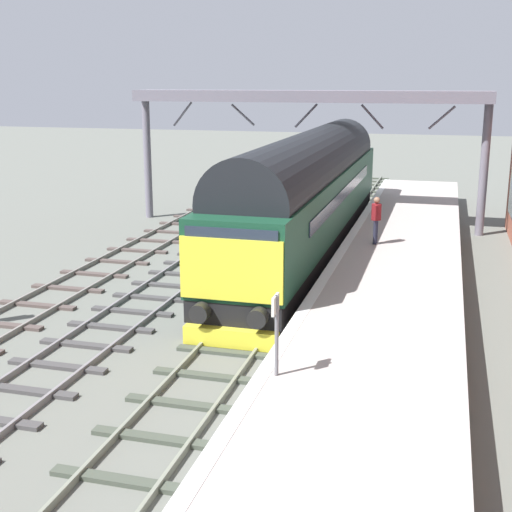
{
  "coord_description": "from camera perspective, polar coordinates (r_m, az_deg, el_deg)",
  "views": [
    {
      "loc": [
        4.94,
        -18.22,
        6.57
      ],
      "look_at": [
        0.2,
        -0.83,
        1.99
      ],
      "focal_mm": 48.97,
      "sensor_mm": 36.0,
      "label": 1
    }
  ],
  "objects": [
    {
      "name": "platform_number_sign",
      "position": [
        13.33,
        1.65,
        -5.4
      ],
      "size": [
        0.1,
        0.44,
        1.61
      ],
      "color": "slate",
      "rests_on": "station_platform"
    },
    {
      "name": "track_adjacent_far_west",
      "position": [
        22.5,
        -16.25,
        -3.17
      ],
      "size": [
        2.5,
        60.0,
        0.15
      ],
      "color": "slate",
      "rests_on": "ground"
    },
    {
      "name": "diesel_locomotive",
      "position": [
        26.48,
        4.34,
        5.35
      ],
      "size": [
        2.74,
        20.27,
        4.68
      ],
      "color": "black",
      "rests_on": "ground"
    },
    {
      "name": "station_platform",
      "position": [
        19.25,
        10.5,
        -4.38
      ],
      "size": [
        4.0,
        44.0,
        1.01
      ],
      "color": "#ADA49F",
      "rests_on": "ground"
    },
    {
      "name": "track_adjacent_west",
      "position": [
        21.13,
        -9.29,
        -3.91
      ],
      "size": [
        2.5,
        60.0,
        0.15
      ],
      "color": "slate",
      "rests_on": "ground"
    },
    {
      "name": "overhead_footbridge",
      "position": [
        31.7,
        4.13,
        12.43
      ],
      "size": [
        15.84,
        2.0,
        6.09
      ],
      "color": "slate",
      "rests_on": "ground"
    },
    {
      "name": "ground_plane",
      "position": [
        19.99,
        0.07,
        -4.94
      ],
      "size": [
        140.0,
        140.0,
        0.0
      ],
      "primitive_type": "plane",
      "color": "#61645C",
      "rests_on": "ground"
    },
    {
      "name": "waiting_passenger",
      "position": [
        24.45,
        9.79,
        3.25
      ],
      "size": [
        0.36,
        0.51,
        1.64
      ],
      "rotation": [
        0.0,
        0.0,
        1.51
      ],
      "color": "#242538",
      "rests_on": "station_platform"
    },
    {
      "name": "track_main",
      "position": [
        19.97,
        0.07,
        -4.79
      ],
      "size": [
        2.5,
        60.0,
        0.15
      ],
      "color": "slate",
      "rests_on": "ground"
    }
  ]
}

